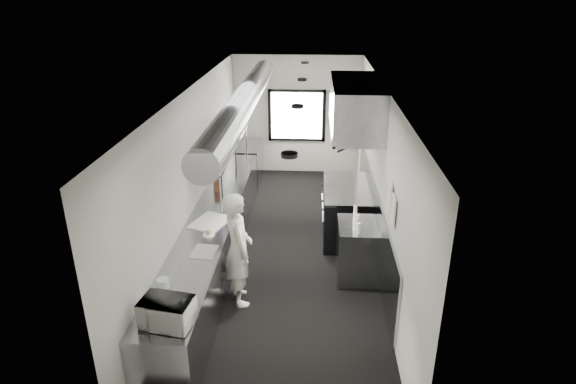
# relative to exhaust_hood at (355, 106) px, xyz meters

# --- Properties ---
(floor) EXTENTS (3.00, 8.00, 0.01)m
(floor) POSITION_rel_exhaust_hood_xyz_m (-1.10, -0.70, -2.39)
(floor) COLOR black
(floor) RESTS_ON ground
(ceiling) EXTENTS (3.00, 8.00, 0.01)m
(ceiling) POSITION_rel_exhaust_hood_xyz_m (-1.10, -0.70, 0.41)
(ceiling) COLOR beige
(ceiling) RESTS_ON wall_back
(wall_back) EXTENTS (3.00, 0.02, 2.80)m
(wall_back) POSITION_rel_exhaust_hood_xyz_m (-1.10, 3.30, -0.99)
(wall_back) COLOR beige
(wall_back) RESTS_ON floor
(wall_front) EXTENTS (3.00, 0.02, 2.80)m
(wall_front) POSITION_rel_exhaust_hood_xyz_m (-1.10, -4.70, -0.99)
(wall_front) COLOR beige
(wall_front) RESTS_ON floor
(wall_left) EXTENTS (0.02, 8.00, 2.80)m
(wall_left) POSITION_rel_exhaust_hood_xyz_m (-2.60, -0.70, -0.99)
(wall_left) COLOR beige
(wall_left) RESTS_ON floor
(wall_right) EXTENTS (0.02, 8.00, 2.80)m
(wall_right) POSITION_rel_exhaust_hood_xyz_m (0.40, -0.70, -0.99)
(wall_right) COLOR beige
(wall_right) RESTS_ON floor
(wall_cladding) EXTENTS (0.03, 5.50, 1.10)m
(wall_cladding) POSITION_rel_exhaust_hood_xyz_m (0.38, -0.40, -1.84)
(wall_cladding) COLOR gray
(wall_cladding) RESTS_ON wall_right
(hvac_duct) EXTENTS (0.40, 6.40, 0.40)m
(hvac_duct) POSITION_rel_exhaust_hood_xyz_m (-1.80, -0.30, 0.16)
(hvac_duct) COLOR gray
(hvac_duct) RESTS_ON ceiling
(service_window) EXTENTS (1.36, 0.05, 1.25)m
(service_window) POSITION_rel_exhaust_hood_xyz_m (-1.10, 3.26, -0.99)
(service_window) COLOR white
(service_window) RESTS_ON wall_back
(exhaust_hood) EXTENTS (0.81, 2.20, 0.88)m
(exhaust_hood) POSITION_rel_exhaust_hood_xyz_m (0.00, 0.00, 0.00)
(exhaust_hood) COLOR gray
(exhaust_hood) RESTS_ON ceiling
(prep_counter) EXTENTS (0.70, 6.00, 0.90)m
(prep_counter) POSITION_rel_exhaust_hood_xyz_m (-2.25, -1.20, -1.94)
(prep_counter) COLOR gray
(prep_counter) RESTS_ON floor
(pass_shelf) EXTENTS (0.45, 3.00, 0.68)m
(pass_shelf) POSITION_rel_exhaust_hood_xyz_m (-2.29, 0.30, -0.86)
(pass_shelf) COLOR gray
(pass_shelf) RESTS_ON prep_counter
(range) EXTENTS (0.88, 1.60, 0.94)m
(range) POSITION_rel_exhaust_hood_xyz_m (-0.06, 0.00, -1.92)
(range) COLOR black
(range) RESTS_ON floor
(bottle_station) EXTENTS (0.65, 0.80, 0.90)m
(bottle_station) POSITION_rel_exhaust_hood_xyz_m (0.05, -1.40, -1.94)
(bottle_station) COLOR gray
(bottle_station) RESTS_ON floor
(far_work_table) EXTENTS (0.70, 1.20, 0.90)m
(far_work_table) POSITION_rel_exhaust_hood_xyz_m (-2.25, 2.50, -1.94)
(far_work_table) COLOR gray
(far_work_table) RESTS_ON floor
(notice_sheet_a) EXTENTS (0.02, 0.28, 0.38)m
(notice_sheet_a) POSITION_rel_exhaust_hood_xyz_m (0.37, -1.90, -0.79)
(notice_sheet_a) COLOR silver
(notice_sheet_a) RESTS_ON wall_right
(notice_sheet_b) EXTENTS (0.02, 0.28, 0.38)m
(notice_sheet_b) POSITION_rel_exhaust_hood_xyz_m (0.37, -2.25, -0.84)
(notice_sheet_b) COLOR silver
(notice_sheet_b) RESTS_ON wall_right
(line_cook) EXTENTS (0.59, 0.72, 1.69)m
(line_cook) POSITION_rel_exhaust_hood_xyz_m (-1.70, -2.13, -1.55)
(line_cook) COLOR silver
(line_cook) RESTS_ON floor
(microwave) EXTENTS (0.56, 0.46, 0.30)m
(microwave) POSITION_rel_exhaust_hood_xyz_m (-2.18, -3.87, -1.34)
(microwave) COLOR silver
(microwave) RESTS_ON prep_counter
(deli_tub_a) EXTENTS (0.17, 0.17, 0.09)m
(deli_tub_a) POSITION_rel_exhaust_hood_xyz_m (-2.44, -3.21, -1.45)
(deli_tub_a) COLOR silver
(deli_tub_a) RESTS_ON prep_counter
(deli_tub_b) EXTENTS (0.20, 0.20, 0.11)m
(deli_tub_b) POSITION_rel_exhaust_hood_xyz_m (-2.44, -3.19, -1.44)
(deli_tub_b) COLOR silver
(deli_tub_b) RESTS_ON prep_counter
(newspaper) EXTENTS (0.35, 0.42, 0.01)m
(newspaper) POSITION_rel_exhaust_hood_xyz_m (-2.13, -2.34, -1.49)
(newspaper) COLOR silver
(newspaper) RESTS_ON prep_counter
(small_plate) EXTENTS (0.20, 0.20, 0.01)m
(small_plate) POSITION_rel_exhaust_hood_xyz_m (-2.16, -1.85, -1.48)
(small_plate) COLOR white
(small_plate) RESTS_ON prep_counter
(pastry) EXTENTS (0.09, 0.09, 0.09)m
(pastry) POSITION_rel_exhaust_hood_xyz_m (-2.16, -1.85, -1.43)
(pastry) COLOR #D6BE70
(pastry) RESTS_ON small_plate
(cutting_board) EXTENTS (0.64, 0.73, 0.02)m
(cutting_board) POSITION_rel_exhaust_hood_xyz_m (-2.23, -1.45, -1.48)
(cutting_board) COLOR silver
(cutting_board) RESTS_ON prep_counter
(knife_block) EXTENTS (0.15, 0.22, 0.22)m
(knife_block) POSITION_rel_exhaust_hood_xyz_m (-2.38, -0.16, -1.38)
(knife_block) COLOR brown
(knife_block) RESTS_ON prep_counter
(plate_stack_a) EXTENTS (0.29, 0.29, 0.30)m
(plate_stack_a) POSITION_rel_exhaust_hood_xyz_m (-2.30, -0.58, -0.67)
(plate_stack_a) COLOR white
(plate_stack_a) RESTS_ON pass_shelf
(plate_stack_b) EXTENTS (0.31, 0.31, 0.33)m
(plate_stack_b) POSITION_rel_exhaust_hood_xyz_m (-2.31, -0.07, -0.65)
(plate_stack_b) COLOR white
(plate_stack_b) RESTS_ON pass_shelf
(plate_stack_c) EXTENTS (0.24, 0.24, 0.33)m
(plate_stack_c) POSITION_rel_exhaust_hood_xyz_m (-2.28, 0.54, -0.66)
(plate_stack_c) COLOR white
(plate_stack_c) RESTS_ON pass_shelf
(plate_stack_d) EXTENTS (0.26, 0.26, 0.35)m
(plate_stack_d) POSITION_rel_exhaust_hood_xyz_m (-2.28, 0.96, -0.64)
(plate_stack_d) COLOR white
(plate_stack_d) RESTS_ON pass_shelf
(squeeze_bottle_a) EXTENTS (0.08, 0.08, 0.18)m
(squeeze_bottle_a) POSITION_rel_exhaust_hood_xyz_m (-0.00, -1.68, -1.40)
(squeeze_bottle_a) COLOR silver
(squeeze_bottle_a) RESTS_ON bottle_station
(squeeze_bottle_b) EXTENTS (0.07, 0.07, 0.19)m
(squeeze_bottle_b) POSITION_rel_exhaust_hood_xyz_m (-0.03, -1.58, -1.39)
(squeeze_bottle_b) COLOR silver
(squeeze_bottle_b) RESTS_ON bottle_station
(squeeze_bottle_c) EXTENTS (0.07, 0.07, 0.17)m
(squeeze_bottle_c) POSITION_rel_exhaust_hood_xyz_m (0.02, -1.40, -1.41)
(squeeze_bottle_c) COLOR silver
(squeeze_bottle_c) RESTS_ON bottle_station
(squeeze_bottle_d) EXTENTS (0.06, 0.06, 0.16)m
(squeeze_bottle_d) POSITION_rel_exhaust_hood_xyz_m (-0.02, -1.30, -1.41)
(squeeze_bottle_d) COLOR silver
(squeeze_bottle_d) RESTS_ON bottle_station
(squeeze_bottle_e) EXTENTS (0.06, 0.06, 0.17)m
(squeeze_bottle_e) POSITION_rel_exhaust_hood_xyz_m (0.00, -1.06, -1.41)
(squeeze_bottle_e) COLOR silver
(squeeze_bottle_e) RESTS_ON bottle_station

